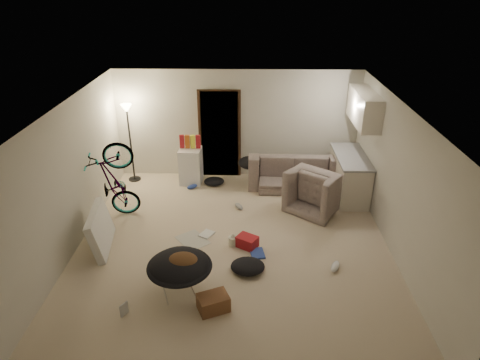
{
  "coord_description": "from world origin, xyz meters",
  "views": [
    {
      "loc": [
        0.25,
        -6.32,
        4.39
      ],
      "look_at": [
        0.11,
        0.6,
        1.01
      ],
      "focal_mm": 32.0,
      "sensor_mm": 36.0,
      "label": 1
    }
  ],
  "objects_px": {
    "drink_case_a": "(213,303)",
    "drink_case_b": "(247,242)",
    "juicer": "(233,240)",
    "kitchen_counter": "(349,176)",
    "saucer_chair": "(180,271)",
    "floor_lamp": "(129,127)",
    "bicycle": "(117,198)",
    "tv_box": "(100,230)",
    "sofa": "(293,173)",
    "armchair": "(320,193)",
    "mini_fridge": "(191,166)"
  },
  "relations": [
    {
      "from": "floor_lamp",
      "to": "tv_box",
      "type": "height_order",
      "value": "floor_lamp"
    },
    {
      "from": "sofa",
      "to": "juicer",
      "type": "distance_m",
      "value": 2.74
    },
    {
      "from": "armchair",
      "to": "tv_box",
      "type": "xyz_separation_m",
      "value": [
        -4.03,
        -1.53,
        0.04
      ]
    },
    {
      "from": "sofa",
      "to": "tv_box",
      "type": "distance_m",
      "value": 4.38
    },
    {
      "from": "mini_fridge",
      "to": "tv_box",
      "type": "height_order",
      "value": "mini_fridge"
    },
    {
      "from": "mini_fridge",
      "to": "juicer",
      "type": "bearing_deg",
      "value": -64.14
    },
    {
      "from": "armchair",
      "to": "mini_fridge",
      "type": "height_order",
      "value": "mini_fridge"
    },
    {
      "from": "armchair",
      "to": "tv_box",
      "type": "height_order",
      "value": "tv_box"
    },
    {
      "from": "juicer",
      "to": "saucer_chair",
      "type": "bearing_deg",
      "value": -119.89
    },
    {
      "from": "bicycle",
      "to": "juicer",
      "type": "xyz_separation_m",
      "value": [
        2.3,
        -0.92,
        -0.34
      ]
    },
    {
      "from": "bicycle",
      "to": "drink_case_b",
      "type": "bearing_deg",
      "value": -118.61
    },
    {
      "from": "floor_lamp",
      "to": "drink_case_b",
      "type": "xyz_separation_m",
      "value": [
        2.65,
        -2.67,
        -1.21
      ]
    },
    {
      "from": "saucer_chair",
      "to": "armchair",
      "type": "bearing_deg",
      "value": 47.61
    },
    {
      "from": "drink_case_b",
      "to": "juicer",
      "type": "bearing_deg",
      "value": -158.68
    },
    {
      "from": "floor_lamp",
      "to": "mini_fridge",
      "type": "distance_m",
      "value": 1.63
    },
    {
      "from": "drink_case_a",
      "to": "drink_case_b",
      "type": "bearing_deg",
      "value": 49.75
    },
    {
      "from": "tv_box",
      "to": "mini_fridge",
      "type": "bearing_deg",
      "value": 56.71
    },
    {
      "from": "kitchen_counter",
      "to": "sofa",
      "type": "bearing_deg",
      "value": 158.84
    },
    {
      "from": "mini_fridge",
      "to": "drink_case_a",
      "type": "bearing_deg",
      "value": -75.51
    },
    {
      "from": "kitchen_counter",
      "to": "saucer_chair",
      "type": "bearing_deg",
      "value": -134.23
    },
    {
      "from": "kitchen_counter",
      "to": "drink_case_b",
      "type": "distance_m",
      "value": 2.99
    },
    {
      "from": "armchair",
      "to": "bicycle",
      "type": "bearing_deg",
      "value": 44.88
    },
    {
      "from": "sofa",
      "to": "bicycle",
      "type": "bearing_deg",
      "value": 23.91
    },
    {
      "from": "floor_lamp",
      "to": "drink_case_b",
      "type": "distance_m",
      "value": 3.95
    },
    {
      "from": "floor_lamp",
      "to": "mini_fridge",
      "type": "height_order",
      "value": "floor_lamp"
    },
    {
      "from": "saucer_chair",
      "to": "mini_fridge",
      "type": "bearing_deg",
      "value": 94.62
    },
    {
      "from": "bicycle",
      "to": "drink_case_a",
      "type": "xyz_separation_m",
      "value": [
        2.07,
        -2.55,
        -0.31
      ]
    },
    {
      "from": "kitchen_counter",
      "to": "drink_case_a",
      "type": "xyz_separation_m",
      "value": [
        -2.66,
        -3.6,
        -0.32
      ]
    },
    {
      "from": "armchair",
      "to": "saucer_chair",
      "type": "bearing_deg",
      "value": 85.5
    },
    {
      "from": "floor_lamp",
      "to": "kitchen_counter",
      "type": "bearing_deg",
      "value": -7.66
    },
    {
      "from": "sofa",
      "to": "tv_box",
      "type": "relative_size",
      "value": 1.82
    },
    {
      "from": "drink_case_b",
      "to": "saucer_chair",
      "type": "bearing_deg",
      "value": -96.96
    },
    {
      "from": "armchair",
      "to": "floor_lamp",
      "type": "bearing_deg",
      "value": 21.61
    },
    {
      "from": "floor_lamp",
      "to": "juicer",
      "type": "relative_size",
      "value": 7.57
    },
    {
      "from": "kitchen_counter",
      "to": "armchair",
      "type": "distance_m",
      "value": 0.9
    },
    {
      "from": "floor_lamp",
      "to": "juicer",
      "type": "bearing_deg",
      "value": -47.52
    },
    {
      "from": "saucer_chair",
      "to": "floor_lamp",
      "type": "bearing_deg",
      "value": 113.03
    },
    {
      "from": "mini_fridge",
      "to": "drink_case_b",
      "type": "relative_size",
      "value": 2.35
    },
    {
      "from": "armchair",
      "to": "drink_case_a",
      "type": "xyz_separation_m",
      "value": [
        -1.95,
        -3.04,
        -0.2
      ]
    },
    {
      "from": "mini_fridge",
      "to": "tv_box",
      "type": "bearing_deg",
      "value": -112.14
    },
    {
      "from": "floor_lamp",
      "to": "sofa",
      "type": "bearing_deg",
      "value": -3.12
    },
    {
      "from": "bicycle",
      "to": "juicer",
      "type": "relative_size",
      "value": 6.94
    },
    {
      "from": "armchair",
      "to": "tv_box",
      "type": "relative_size",
      "value": 0.92
    },
    {
      "from": "sofa",
      "to": "drink_case_b",
      "type": "xyz_separation_m",
      "value": [
        -1.02,
        -2.47,
        -0.19
      ]
    },
    {
      "from": "floor_lamp",
      "to": "drink_case_a",
      "type": "xyz_separation_m",
      "value": [
        2.17,
        -4.25,
        -1.18
      ]
    },
    {
      "from": "bicycle",
      "to": "tv_box",
      "type": "height_order",
      "value": "bicycle"
    },
    {
      "from": "drink_case_a",
      "to": "kitchen_counter",
      "type": "bearing_deg",
      "value": 30.09
    },
    {
      "from": "kitchen_counter",
      "to": "saucer_chair",
      "type": "height_order",
      "value": "kitchen_counter"
    },
    {
      "from": "floor_lamp",
      "to": "drink_case_b",
      "type": "height_order",
      "value": "floor_lamp"
    },
    {
      "from": "drink_case_b",
      "to": "juicer",
      "type": "distance_m",
      "value": 0.25
    }
  ]
}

